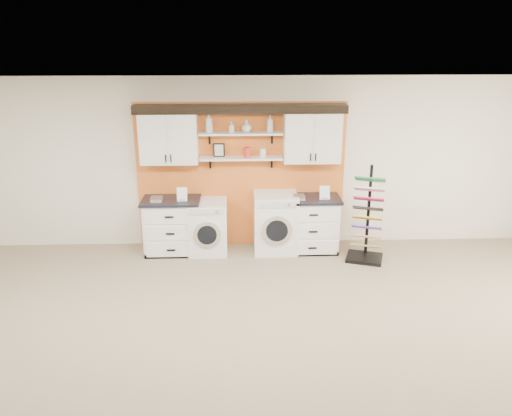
{
  "coord_description": "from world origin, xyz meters",
  "views": [
    {
      "loc": [
        -0.06,
        -4.01,
        3.32
      ],
      "look_at": [
        0.18,
        2.3,
        1.19
      ],
      "focal_mm": 35.0,
      "sensor_mm": 36.0,
      "label": 1
    }
  ],
  "objects_px": {
    "base_cabinet_right": "(310,224)",
    "sample_rack": "(366,230)",
    "base_cabinet_left": "(172,226)",
    "washer": "(208,226)",
    "dryer": "(275,222)"
  },
  "relations": [
    {
      "from": "dryer",
      "to": "base_cabinet_left",
      "type": "bearing_deg",
      "value": 179.88
    },
    {
      "from": "sample_rack",
      "to": "washer",
      "type": "bearing_deg",
      "value": -170.31
    },
    {
      "from": "base_cabinet_left",
      "to": "base_cabinet_right",
      "type": "bearing_deg",
      "value": -0.0
    },
    {
      "from": "base_cabinet_left",
      "to": "base_cabinet_right",
      "type": "distance_m",
      "value": 2.26
    },
    {
      "from": "washer",
      "to": "dryer",
      "type": "bearing_deg",
      "value": -0.0
    },
    {
      "from": "base_cabinet_right",
      "to": "base_cabinet_left",
      "type": "bearing_deg",
      "value": 180.0
    },
    {
      "from": "washer",
      "to": "sample_rack",
      "type": "xyz_separation_m",
      "value": [
        2.5,
        -0.42,
        0.06
      ]
    },
    {
      "from": "base_cabinet_left",
      "to": "sample_rack",
      "type": "bearing_deg",
      "value": -7.76
    },
    {
      "from": "base_cabinet_left",
      "to": "dryer",
      "type": "distance_m",
      "value": 1.68
    },
    {
      "from": "base_cabinet_left",
      "to": "washer",
      "type": "bearing_deg",
      "value": -0.33
    },
    {
      "from": "washer",
      "to": "base_cabinet_left",
      "type": "bearing_deg",
      "value": 179.67
    },
    {
      "from": "base_cabinet_left",
      "to": "sample_rack",
      "type": "xyz_separation_m",
      "value": [
        3.08,
        -0.42,
        0.04
      ]
    },
    {
      "from": "base_cabinet_right",
      "to": "dryer",
      "type": "xyz_separation_m",
      "value": [
        -0.58,
        -0.0,
        0.03
      ]
    },
    {
      "from": "base_cabinet_right",
      "to": "sample_rack",
      "type": "distance_m",
      "value": 0.93
    },
    {
      "from": "base_cabinet_right",
      "to": "washer",
      "type": "distance_m",
      "value": 1.68
    }
  ]
}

